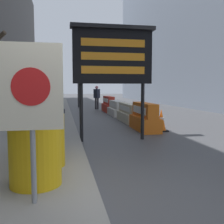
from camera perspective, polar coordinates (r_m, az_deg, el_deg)
name	(u,v)px	position (r m, az deg, el deg)	size (l,w,h in m)	color
ground_plane	(100,204)	(3.51, -2.72, -19.47)	(120.00, 120.00, 0.00)	#474749
barrel_drum_foreground	(35,150)	(3.72, -16.35, -7.93)	(0.72, 0.72, 0.95)	yellow
barrel_drum_middle	(44,138)	(4.56, -14.64, -5.44)	(0.72, 0.72, 0.95)	yellow
barrel_drum_back	(43,130)	(5.42, -14.82, -3.75)	(0.72, 0.72, 0.95)	yellow
warning_sign	(31,96)	(3.02, -17.16, 3.42)	(0.69, 0.08, 1.80)	gray
message_board	(113,56)	(7.28, 0.15, 12.00)	(2.29, 0.36, 3.13)	black
jersey_barrier_orange_near	(145,118)	(9.13, 7.10, -1.36)	(0.62, 1.80, 0.95)	orange
jersey_barrier_cream	(128,114)	(11.35, 3.53, -0.39)	(0.55, 2.20, 0.79)	beige
jersey_barrier_white	(116,109)	(13.88, 0.88, 0.64)	(0.62, 2.04, 0.78)	silver
jersey_barrier_red_striped	(109,105)	(16.10, -0.74, 1.55)	(0.59, 2.09, 0.95)	red
traffic_cone_near	(129,111)	(13.36, 3.63, 0.22)	(0.33, 0.33, 0.59)	black
traffic_cone_mid	(161,120)	(9.03, 10.65, -1.83)	(0.42, 0.42, 0.74)	black
traffic_light_near_curb	(78,65)	(19.84, -7.37, 10.12)	(0.28, 0.45, 4.37)	#2D2D30
pedestrian_worker	(97,95)	(17.99, -3.34, 3.61)	(0.42, 0.49, 1.59)	#333338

